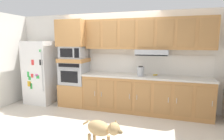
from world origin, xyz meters
TOP-DOWN VIEW (x-y plane):
  - ground_plane at (0.00, 0.00)m, footprint 9.60×9.60m
  - back_kitchen_wall at (0.00, 1.11)m, footprint 6.20×0.12m
  - refrigerator at (-2.01, 0.68)m, footprint 0.76×0.73m
  - oven_base_cabinet at (-0.97, 0.75)m, footprint 0.74×0.62m
  - built_in_oven at (-0.97, 0.75)m, footprint 0.70×0.62m
  - appliance_mid_shelf at (-0.97, 0.75)m, footprint 0.74×0.62m
  - microwave at (-0.97, 0.75)m, footprint 0.64×0.54m
  - appliance_upper_cabinet at (-0.97, 0.75)m, footprint 0.74×0.62m
  - lower_cabinet_run at (0.94, 0.75)m, footprint 3.09×0.63m
  - countertop_slab at (0.94, 0.75)m, footprint 3.13×0.64m
  - backsplash_panel at (0.94, 1.04)m, footprint 3.13×0.02m
  - upper_cabinet_with_hood at (0.95, 0.87)m, footprint 3.09×0.48m
  - screwdriver at (1.19, 0.86)m, footprint 0.15×0.16m
  - electric_kettle at (0.85, 0.70)m, footprint 0.17×0.17m
  - dog at (0.53, -1.16)m, footprint 0.76×0.36m

SIDE VIEW (x-z plane):
  - ground_plane at x=0.00m, z-range 0.00..0.00m
  - oven_base_cabinet at x=-0.97m, z-range 0.00..0.60m
  - dog at x=0.53m, z-range 0.09..0.65m
  - lower_cabinet_run at x=0.94m, z-range 0.00..0.88m
  - refrigerator at x=-2.01m, z-range 0.00..1.76m
  - countertop_slab at x=0.94m, z-range 0.88..0.92m
  - built_in_oven at x=-0.97m, z-range 0.60..1.20m
  - screwdriver at x=1.19m, z-range 0.92..0.95m
  - electric_kettle at x=0.85m, z-range 0.91..1.15m
  - backsplash_panel at x=0.94m, z-range 0.92..1.42m
  - back_kitchen_wall at x=0.00m, z-range 0.00..2.50m
  - appliance_mid_shelf at x=-0.97m, z-range 1.20..1.30m
  - microwave at x=-0.97m, z-range 1.30..1.62m
  - upper_cabinet_with_hood at x=0.95m, z-range 1.46..2.34m
  - appliance_upper_cabinet at x=-0.97m, z-range 1.62..2.30m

